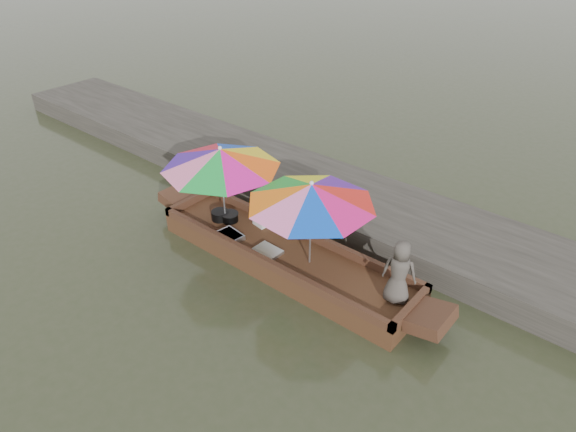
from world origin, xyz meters
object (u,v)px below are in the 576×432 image
Objects in this scene: tray_scallop at (268,251)px; charcoal_grill at (230,217)px; umbrella_stern at (311,224)px; tray_crayfish at (230,236)px; umbrella_bow at (223,185)px; cooking_pot at (220,215)px; vendor at (399,272)px; boat_hull at (284,258)px; supply_bag at (262,219)px.

tray_scallop is 1.28m from charcoal_grill.
umbrella_stern reaches higher than charcoal_grill.
tray_crayfish is 0.22× the size of umbrella_bow.
cooking_pot is 3.79m from vendor.
tray_crayfish is 0.44× the size of vendor.
cooking_pot is 0.70m from umbrella_bow.
umbrella_stern is at bearing 0.00° from boat_hull.
boat_hull is 2.32× the size of umbrella_bow.
cooking_pot is (-1.60, -0.02, 0.26)m from boat_hull.
vendor is at bearing 2.22° from boat_hull.
umbrella_bow is 1.03× the size of umbrella_stern.
charcoal_grill is (-1.24, 0.31, 0.04)m from tray_scallop.
boat_hull is at bearing 55.28° from tray_scallop.
tray_scallop is 1.07m from umbrella_stern.
umbrella_bow is (-1.30, 0.25, 0.74)m from tray_scallop.
cooking_pot is at bearing -156.31° from charcoal_grill.
tray_crayfish is 0.94m from umbrella_bow.
supply_bag is at bearing 138.90° from tray_scallop.
tray_scallop is at bearing -14.03° from charcoal_grill.
umbrella_stern reaches higher than tray_crayfish.
tray_scallop is 1.50× the size of charcoal_grill.
umbrella_stern is at bearing -13.51° from vendor.
vendor is at bearing -4.98° from supply_bag.
umbrella_bow is at bearing -15.17° from vendor.
umbrella_stern is at bearing 0.00° from umbrella_bow.
tray_crayfish is 3.22m from vendor.
tray_crayfish is at bearing -167.47° from umbrella_stern.
tray_crayfish is at bearing -160.87° from boat_hull.
umbrella_bow is at bearing 180.00° from boat_hull.
vendor is (3.16, 0.43, 0.50)m from tray_crayfish.
charcoal_grill reaches higher than tray_crayfish.
supply_bag reaches higher than tray_crayfish.
umbrella_bow is (-1.47, 0.00, 0.95)m from boat_hull.
tray_crayfish is (-0.99, -0.34, 0.22)m from boat_hull.
boat_hull is 10.52× the size of tray_crayfish.
umbrella_stern is (1.97, -0.06, 0.70)m from charcoal_grill.
charcoal_grill reaches higher than tray_scallop.
charcoal_grill is 0.15× the size of umbrella_stern.
vendor reaches higher than tray_crayfish.
charcoal_grill is (-1.41, 0.06, 0.25)m from boat_hull.
umbrella_stern is at bearing 0.43° from cooking_pot.
vendor is at bearing 1.52° from cooking_pot.
vendor reaches higher than supply_bag.
charcoal_grill is 0.29× the size of vendor.
umbrella_stern is at bearing -1.87° from charcoal_grill.
supply_bag is (0.14, 0.69, 0.09)m from tray_crayfish.
cooking_pot is 0.20m from charcoal_grill.
boat_hull is 2.28m from vendor.
supply_bag is at bearing 29.11° from umbrella_bow.
boat_hull is at bearing 0.00° from umbrella_bow.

